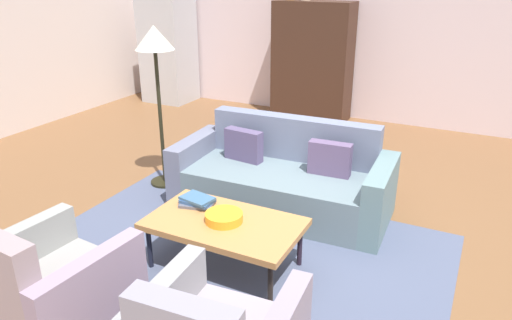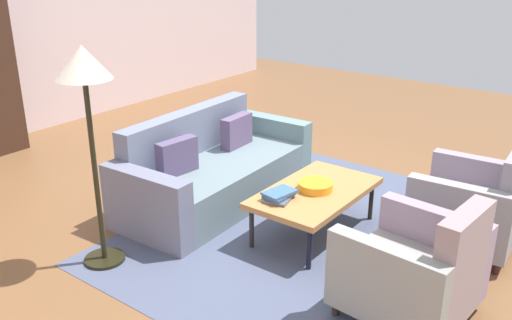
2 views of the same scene
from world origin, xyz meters
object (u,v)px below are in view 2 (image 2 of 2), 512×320
object	(u,v)px
couch	(211,171)
armchair_right	(475,208)
floor_lamp	(85,84)
book_stack	(279,195)
coffee_table	(315,194)
armchair_left	(418,273)
fruit_bowl	(315,186)

from	to	relation	value
couch	armchair_right	size ratio (longest dim) A/B	2.43
couch	floor_lamp	distance (m)	1.82
book_stack	floor_lamp	size ratio (longest dim) A/B	0.18
armchair_right	book_stack	world-z (taller)	armchair_right
couch	book_stack	bearing A→B (deg)	70.02
coffee_table	book_stack	distance (m)	0.37
armchair_left	floor_lamp	world-z (taller)	floor_lamp
coffee_table	floor_lamp	size ratio (longest dim) A/B	0.70
couch	armchair_left	distance (m)	2.43
couch	fruit_bowl	distance (m)	1.20
fruit_bowl	floor_lamp	size ratio (longest dim) A/B	0.17
coffee_table	book_stack	bearing A→B (deg)	157.60
armchair_right	fruit_bowl	xyz separation A→B (m)	(-0.61, 1.17, 0.10)
armchair_right	coffee_table	bearing A→B (deg)	113.43
couch	book_stack	xyz separation A→B (m)	(-0.33, -1.05, 0.16)
armchair_left	fruit_bowl	size ratio (longest dim) A/B	2.97
armchair_left	armchair_right	world-z (taller)	same
armchair_right	floor_lamp	size ratio (longest dim) A/B	0.51
couch	armchair_right	bearing A→B (deg)	102.18
armchair_left	fruit_bowl	xyz separation A→B (m)	(0.60, 1.17, 0.10)
book_stack	coffee_table	bearing A→B (deg)	-22.40
couch	coffee_table	distance (m)	1.19
coffee_table	armchair_right	size ratio (longest dim) A/B	1.36
couch	book_stack	world-z (taller)	couch
armchair_left	book_stack	bearing A→B (deg)	83.03
couch	armchair_left	size ratio (longest dim) A/B	2.43
armchair_right	floor_lamp	world-z (taller)	floor_lamp
floor_lamp	armchair_left	bearing A→B (deg)	-70.41
coffee_table	book_stack	world-z (taller)	book_stack
couch	armchair_right	xyz separation A→B (m)	(0.61, -2.35, 0.06)
armchair_left	fruit_bowl	distance (m)	1.32
book_stack	floor_lamp	bearing A→B (deg)	138.40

